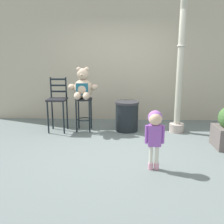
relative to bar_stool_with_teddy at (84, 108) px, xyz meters
The scene contains 8 objects.
ground_plane 1.41m from the bar_stool_with_teddy, 54.31° to the right, with size 24.00×24.00×0.00m, color slate.
building_wall 1.74m from the bar_stool_with_teddy, 56.08° to the left, with size 6.79×0.30×3.15m, color #AFA590.
bar_stool_with_teddy is the anchor object (origin of this frame).
teddy_bear 0.45m from the bar_stool_with_teddy, 90.00° to the right, with size 0.63×0.57×0.66m.
child_walking 2.28m from the bar_stool_with_teddy, 55.17° to the right, with size 0.28×0.22×0.88m.
trash_bin 0.96m from the bar_stool_with_teddy, ahead, with size 0.52×0.52×0.65m.
lamppost 2.15m from the bar_stool_with_teddy, ahead, with size 0.31×0.31×3.14m.
bar_chair_empty 0.57m from the bar_stool_with_teddy, behind, with size 0.39×0.39×1.16m.
Camera 1 is at (0.08, -4.22, 1.64)m, focal length 40.23 mm.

